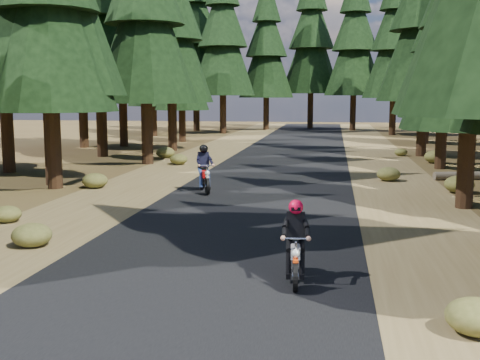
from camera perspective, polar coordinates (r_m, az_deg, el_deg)
name	(u,v)px	position (r m, az deg, el deg)	size (l,w,h in m)	color
ground	(230,236)	(13.90, -0.96, -5.35)	(120.00, 120.00, 0.00)	#422E17
road	(257,199)	(18.74, 1.65, -1.83)	(6.00, 100.00, 0.01)	black
shoulder_l	(116,196)	(19.84, -11.65, -1.45)	(3.20, 100.00, 0.01)	brown
shoulder_r	(409,203)	(18.74, 15.76, -2.15)	(3.20, 100.00, 0.01)	brown
pine_forest	(294,10)	(34.76, 5.14, 15.74)	(34.59, 55.08, 16.32)	black
understory_shrubs	(301,180)	(21.15, 5.78, -0.03)	(14.37, 27.97, 0.62)	#474C1E
rider_lead	(295,255)	(10.50, 5.27, -7.12)	(0.59, 1.62, 1.42)	silver
rider_follow	(205,177)	(20.03, -3.38, 0.33)	(1.13, 1.85, 1.59)	#A50B0B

